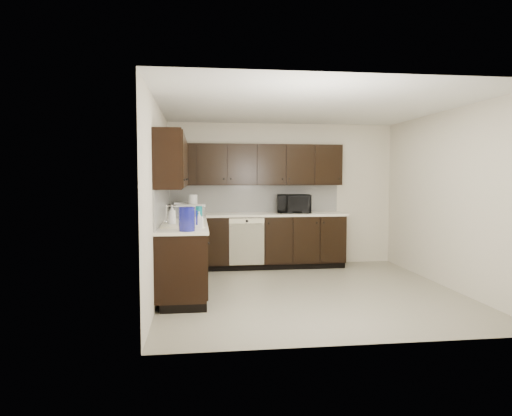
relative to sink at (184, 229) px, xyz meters
The scene contains 20 objects.
floor 1.90m from the sink, ahead, with size 4.00×4.00×0.00m, color gray.
ceiling 2.33m from the sink, ahead, with size 4.00×4.00×0.00m, color white.
wall_back 2.65m from the sink, 50.13° to the left, with size 4.00×0.02×2.50m, color beige.
wall_left 0.49m from the sink, behind, with size 0.02×4.00×2.50m, color beige.
wall_right 3.70m from the sink, ahead, with size 0.02×4.00×2.50m, color beige.
wall_front 2.63m from the sink, 49.77° to the right, with size 4.00×0.02×2.50m, color beige.
lower_cabinets 1.39m from the sink, 58.99° to the left, with size 3.00×2.80×0.90m.
countertop 1.31m from the sink, 59.01° to the left, with size 3.03×2.83×0.04m.
backsplash 1.44m from the sink, 70.83° to the left, with size 3.00×2.80×0.48m.
upper_cabinets 1.61m from the sink, 64.56° to the left, with size 3.00×2.80×0.70m.
dishwasher 1.76m from the sink, 55.40° to the left, with size 0.58×0.04×0.78m.
sink is the anchor object (origin of this frame).
microwave 2.53m from the sink, 43.24° to the left, with size 0.57×0.39×0.32m, color black.
soap_bottle_a 0.46m from the sink, 61.92° to the right, with size 0.09×0.09×0.20m, color gray.
soap_bottle_b 0.25m from the sink, 155.76° to the right, with size 0.10×0.10×0.27m, color gray.
toaster_oven 1.76m from the sink, 92.26° to the left, with size 0.31×0.23×0.20m, color #ACACAE.
storage_bin 1.07m from the sink, 87.00° to the left, with size 0.47×0.35×0.18m, color silver.
blue_pitcher 0.72m from the sink, 85.13° to the right, with size 0.19×0.19×0.28m, color #0F128E.
teal_tumbler 0.61m from the sink, 70.13° to the left, with size 0.09×0.09×0.21m, color #0B6F7B.
paper_towel_roll 1.39m from the sink, 85.63° to the left, with size 0.15×0.15×0.34m, color silver.
Camera 1 is at (-1.49, -6.00, 1.57)m, focal length 32.00 mm.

